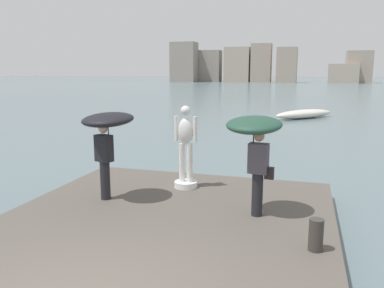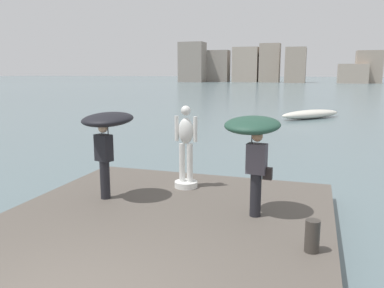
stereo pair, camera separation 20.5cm
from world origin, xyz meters
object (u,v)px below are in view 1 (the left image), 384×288
object	(u,v)px
statue_white_figure	(186,152)
boat_near	(304,114)
mooring_bollard	(316,235)
onlooker_right	(255,136)
onlooker_left	(107,129)

from	to	relation	value
statue_white_figure	boat_near	xyz separation A→B (m)	(2.67, 19.44, -1.01)
mooring_bollard	statue_white_figure	bearing A→B (deg)	137.91
onlooker_right	boat_near	xyz separation A→B (m)	(0.81, 20.86, -1.71)
onlooker_left	mooring_bollard	world-z (taller)	onlooker_left
onlooker_left	mooring_bollard	bearing A→B (deg)	-17.21
statue_white_figure	onlooker_left	world-z (taller)	statue_white_figure
onlooker_left	boat_near	size ratio (longest dim) A/B	0.44
statue_white_figure	mooring_bollard	distance (m)	4.18
statue_white_figure	boat_near	bearing A→B (deg)	82.17
onlooker_left	onlooker_right	distance (m)	3.25
onlooker_left	mooring_bollard	distance (m)	4.85
onlooker_left	boat_near	world-z (taller)	onlooker_left
statue_white_figure	mooring_bollard	world-z (taller)	statue_white_figure
mooring_bollard	boat_near	world-z (taller)	mooring_bollard
mooring_bollard	boat_near	distance (m)	22.21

